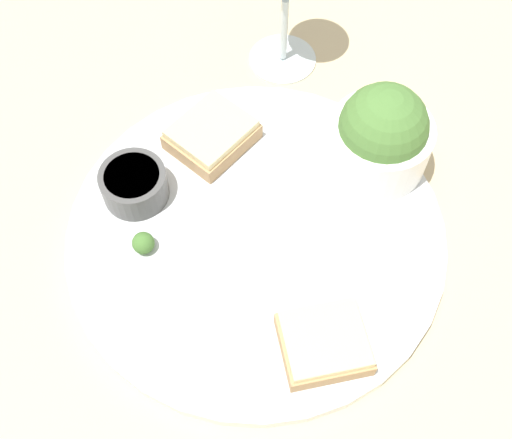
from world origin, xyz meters
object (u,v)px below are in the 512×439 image
salad_bowl (381,136)px  sauce_ramekin (134,183)px  cheese_toast_far (324,343)px  cheese_toast_near (212,135)px

salad_bowl → sauce_ramekin: salad_bowl is taller
salad_bowl → cheese_toast_far: salad_bowl is taller
salad_bowl → cheese_toast_near: size_ratio=0.97×
salad_bowl → cheese_toast_far: size_ratio=1.35×
salad_bowl → cheese_toast_near: 0.17m
cheese_toast_near → sauce_ramekin: bearing=-152.4°
salad_bowl → cheese_toast_far: bearing=-121.1°
sauce_ramekin → cheese_toast_near: (0.08, 0.04, -0.01)m
salad_bowl → cheese_toast_far: 0.20m
cheese_toast_far → salad_bowl: bearing=58.9°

